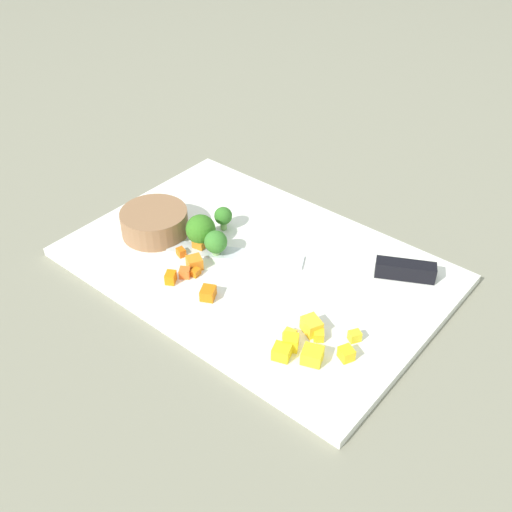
# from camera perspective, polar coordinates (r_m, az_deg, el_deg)

# --- Properties ---
(ground_plane) EXTENTS (4.00, 4.00, 0.00)m
(ground_plane) POSITION_cam_1_polar(r_m,az_deg,el_deg) (0.84, -0.00, -1.18)
(ground_plane) COLOR gray
(cutting_board) EXTENTS (0.50, 0.34, 0.01)m
(cutting_board) POSITION_cam_1_polar(r_m,az_deg,el_deg) (0.84, -0.00, -0.86)
(cutting_board) COLOR white
(cutting_board) RESTS_ON ground_plane
(prep_bowl) EXTENTS (0.10, 0.10, 0.04)m
(prep_bowl) POSITION_cam_1_polar(r_m,az_deg,el_deg) (0.89, -9.45, 3.13)
(prep_bowl) COLOR #906644
(prep_bowl) RESTS_ON cutting_board
(chef_knife) EXTENTS (0.33, 0.19, 0.02)m
(chef_knife) POSITION_cam_1_polar(r_m,az_deg,el_deg) (0.83, 8.97, -0.84)
(chef_knife) COLOR silver
(chef_knife) RESTS_ON cutting_board
(carrot_dice_0) EXTENTS (0.01, 0.01, 0.01)m
(carrot_dice_0) POSITION_cam_1_polar(r_m,az_deg,el_deg) (0.81, -5.66, -1.53)
(carrot_dice_0) COLOR orange
(carrot_dice_0) RESTS_ON cutting_board
(carrot_dice_1) EXTENTS (0.02, 0.03, 0.01)m
(carrot_dice_1) POSITION_cam_1_polar(r_m,az_deg,el_deg) (0.78, -4.69, -3.37)
(carrot_dice_1) COLOR orange
(carrot_dice_1) RESTS_ON cutting_board
(carrot_dice_2) EXTENTS (0.03, 0.03, 0.02)m
(carrot_dice_2) POSITION_cam_1_polar(r_m,az_deg,el_deg) (0.82, -5.76, -0.64)
(carrot_dice_2) COLOR orange
(carrot_dice_2) RESTS_ON cutting_board
(carrot_dice_3) EXTENTS (0.02, 0.01, 0.01)m
(carrot_dice_3) POSITION_cam_1_polar(r_m,az_deg,el_deg) (0.85, -7.01, 0.35)
(carrot_dice_3) COLOR orange
(carrot_dice_3) RESTS_ON cutting_board
(carrot_dice_4) EXTENTS (0.02, 0.02, 0.01)m
(carrot_dice_4) POSITION_cam_1_polar(r_m,az_deg,el_deg) (0.81, -6.67, -1.56)
(carrot_dice_4) COLOR orange
(carrot_dice_4) RESTS_ON cutting_board
(carrot_dice_5) EXTENTS (0.02, 0.02, 0.01)m
(carrot_dice_5) POSITION_cam_1_polar(r_m,az_deg,el_deg) (0.80, -7.97, -2.00)
(carrot_dice_5) COLOR orange
(carrot_dice_5) RESTS_ON cutting_board
(carrot_dice_6) EXTENTS (0.02, 0.02, 0.01)m
(carrot_dice_6) POSITION_cam_1_polar(r_m,az_deg,el_deg) (0.86, -5.30, 1.06)
(carrot_dice_6) COLOR orange
(carrot_dice_6) RESTS_ON cutting_board
(pepper_dice_0) EXTENTS (0.02, 0.02, 0.01)m
(pepper_dice_0) POSITION_cam_1_polar(r_m,az_deg,el_deg) (0.73, 9.19, -7.39)
(pepper_dice_0) COLOR yellow
(pepper_dice_0) RESTS_ON cutting_board
(pepper_dice_1) EXTENTS (0.02, 0.02, 0.01)m
(pepper_dice_1) POSITION_cam_1_polar(r_m,az_deg,el_deg) (0.71, 8.43, -9.01)
(pepper_dice_1) COLOR yellow
(pepper_dice_1) RESTS_ON cutting_board
(pepper_dice_2) EXTENTS (0.03, 0.03, 0.02)m
(pepper_dice_2) POSITION_cam_1_polar(r_m,az_deg,el_deg) (0.70, 5.28, -9.23)
(pepper_dice_2) COLOR yellow
(pepper_dice_2) RESTS_ON cutting_board
(pepper_dice_3) EXTENTS (0.03, 0.03, 0.02)m
(pepper_dice_3) POSITION_cam_1_polar(r_m,az_deg,el_deg) (0.73, 5.21, -6.50)
(pepper_dice_3) COLOR yellow
(pepper_dice_3) RESTS_ON cutting_board
(pepper_dice_4) EXTENTS (0.02, 0.02, 0.02)m
(pepper_dice_4) POSITION_cam_1_polar(r_m,az_deg,el_deg) (0.70, 2.41, -8.95)
(pepper_dice_4) COLOR yellow
(pepper_dice_4) RESTS_ON cutting_board
(pepper_dice_5) EXTENTS (0.02, 0.02, 0.01)m
(pepper_dice_5) POSITION_cam_1_polar(r_m,az_deg,el_deg) (0.72, 5.89, -7.40)
(pepper_dice_5) COLOR yellow
(pepper_dice_5) RESTS_ON cutting_board
(pepper_dice_6) EXTENTS (0.02, 0.02, 0.02)m
(pepper_dice_6) POSITION_cam_1_polar(r_m,az_deg,el_deg) (0.71, 3.26, -8.05)
(pepper_dice_6) COLOR yellow
(pepper_dice_6) RESTS_ON cutting_board
(pepper_dice_7) EXTENTS (0.02, 0.01, 0.01)m
(pepper_dice_7) POSITION_cam_1_polar(r_m,az_deg,el_deg) (0.72, 3.16, -7.36)
(pepper_dice_7) COLOR yellow
(pepper_dice_7) RESTS_ON cutting_board
(broccoli_floret_0) EXTENTS (0.03, 0.03, 0.04)m
(broccoli_floret_0) POSITION_cam_1_polar(r_m,az_deg,el_deg) (0.88, -3.08, 3.71)
(broccoli_floret_0) COLOR #82B661
(broccoli_floret_0) RESTS_ON cutting_board
(broccoli_floret_1) EXTENTS (0.04, 0.04, 0.05)m
(broccoli_floret_1) POSITION_cam_1_polar(r_m,az_deg,el_deg) (0.85, -5.19, 2.45)
(broccoli_floret_1) COLOR #84BB5B
(broccoli_floret_1) RESTS_ON cutting_board
(broccoli_floret_2) EXTENTS (0.03, 0.03, 0.04)m
(broccoli_floret_2) POSITION_cam_1_polar(r_m,az_deg,el_deg) (0.83, -3.77, 1.28)
(broccoli_floret_2) COLOR #84B16A
(broccoli_floret_2) RESTS_ON cutting_board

